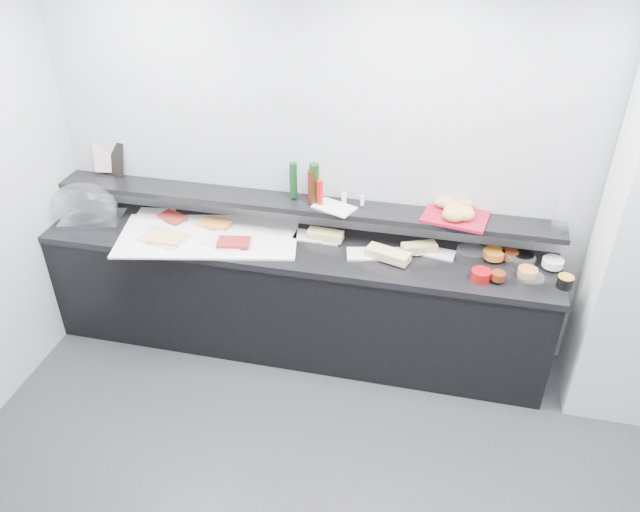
% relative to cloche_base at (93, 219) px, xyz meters
% --- Properties ---
extents(back_wall, '(5.00, 0.02, 2.70)m').
position_rel_cloche_base_xyz_m(back_wall, '(2.23, 0.32, 0.43)').
color(back_wall, '#A8AAAF').
rests_on(back_wall, ground).
extents(ceiling, '(5.00, 5.00, 0.00)m').
position_rel_cloche_base_xyz_m(ceiling, '(2.23, -1.68, 1.78)').
color(ceiling, white).
rests_on(ceiling, back_wall).
extents(buffet_cabinet, '(3.60, 0.60, 0.85)m').
position_rel_cloche_base_xyz_m(buffet_cabinet, '(1.53, 0.02, -0.50)').
color(buffet_cabinet, black).
rests_on(buffet_cabinet, ground).
extents(counter_top, '(3.62, 0.62, 0.05)m').
position_rel_cloche_base_xyz_m(counter_top, '(1.53, 0.02, -0.05)').
color(counter_top, black).
rests_on(counter_top, buffet_cabinet).
extents(wall_shelf, '(3.60, 0.25, 0.04)m').
position_rel_cloche_base_xyz_m(wall_shelf, '(1.53, 0.19, 0.21)').
color(wall_shelf, black).
rests_on(wall_shelf, back_wall).
extents(cloche_base, '(0.48, 0.37, 0.04)m').
position_rel_cloche_base_xyz_m(cloche_base, '(0.00, 0.00, 0.00)').
color(cloche_base, '#B3B6BA').
rests_on(cloche_base, counter_top).
extents(cloche_dome, '(0.53, 0.40, 0.34)m').
position_rel_cloche_base_xyz_m(cloche_dome, '(-0.05, 0.01, 0.11)').
color(cloche_dome, white).
rests_on(cloche_dome, cloche_base).
extents(linen_runner, '(1.35, 0.84, 0.01)m').
position_rel_cloche_base_xyz_m(linen_runner, '(0.92, -0.02, -0.01)').
color(linen_runner, white).
rests_on(linen_runner, counter_top).
extents(platter_meat_a, '(0.29, 0.22, 0.01)m').
position_rel_cloche_base_xyz_m(platter_meat_a, '(0.42, 0.17, 0.00)').
color(platter_meat_a, silver).
rests_on(platter_meat_a, linen_runner).
extents(food_meat_a, '(0.23, 0.19, 0.02)m').
position_rel_cloche_base_xyz_m(food_meat_a, '(0.57, 0.13, 0.02)').
color(food_meat_a, maroon).
rests_on(food_meat_a, platter_meat_a).
extents(platter_salmon, '(0.30, 0.23, 0.01)m').
position_rel_cloche_base_xyz_m(platter_salmon, '(0.83, 0.15, 0.00)').
color(platter_salmon, white).
rests_on(platter_salmon, linen_runner).
extents(food_salmon, '(0.23, 0.16, 0.02)m').
position_rel_cloche_base_xyz_m(food_salmon, '(0.92, 0.11, 0.02)').
color(food_salmon, orange).
rests_on(food_salmon, platter_salmon).
extents(platter_cheese, '(0.36, 0.28, 0.01)m').
position_rel_cloche_base_xyz_m(platter_cheese, '(0.63, -0.13, 0.00)').
color(platter_cheese, silver).
rests_on(platter_cheese, linen_runner).
extents(food_cheese, '(0.25, 0.16, 0.02)m').
position_rel_cloche_base_xyz_m(food_cheese, '(0.66, -0.16, 0.02)').
color(food_cheese, '#EBC65B').
rests_on(food_cheese, platter_cheese).
extents(platter_meat_b, '(0.35, 0.29, 0.01)m').
position_rel_cloche_base_xyz_m(platter_meat_b, '(1.07, -0.09, 0.00)').
color(platter_meat_b, white).
rests_on(platter_meat_b, linen_runner).
extents(food_meat_b, '(0.24, 0.18, 0.02)m').
position_rel_cloche_base_xyz_m(food_meat_b, '(1.14, -0.11, 0.02)').
color(food_meat_b, maroon).
rests_on(food_meat_b, platter_meat_b).
extents(sandwich_plate_left, '(0.34, 0.15, 0.01)m').
position_rel_cloche_base_xyz_m(sandwich_plate_left, '(1.67, 0.14, -0.01)').
color(sandwich_plate_left, white).
rests_on(sandwich_plate_left, counter_top).
extents(sandwich_food_left, '(0.26, 0.11, 0.06)m').
position_rel_cloche_base_xyz_m(sandwich_food_left, '(1.73, 0.12, 0.02)').
color(sandwich_food_left, '#E1CB76').
rests_on(sandwich_food_left, sandwich_plate_left).
extents(tongs_left, '(0.15, 0.08, 0.01)m').
position_rel_cloche_base_xyz_m(tongs_left, '(1.76, 0.09, -0.00)').
color(tongs_left, silver).
rests_on(tongs_left, sandwich_plate_left).
extents(sandwich_plate_mid, '(0.39, 0.23, 0.01)m').
position_rel_cloche_base_xyz_m(sandwich_plate_mid, '(2.10, 0.01, -0.01)').
color(sandwich_plate_mid, white).
rests_on(sandwich_plate_mid, counter_top).
extents(sandwich_food_mid, '(0.32, 0.20, 0.06)m').
position_rel_cloche_base_xyz_m(sandwich_food_mid, '(2.20, -0.03, 0.02)').
color(sandwich_food_mid, tan).
rests_on(sandwich_food_mid, sandwich_plate_mid).
extents(tongs_mid, '(0.15, 0.08, 0.01)m').
position_rel_cloche_base_xyz_m(tongs_mid, '(2.13, -0.07, -0.00)').
color(tongs_mid, silver).
rests_on(tongs_mid, sandwich_plate_mid).
extents(sandwich_plate_right, '(0.31, 0.17, 0.01)m').
position_rel_cloche_base_xyz_m(sandwich_plate_right, '(2.49, 0.12, -0.01)').
color(sandwich_plate_right, white).
rests_on(sandwich_plate_right, counter_top).
extents(sandwich_food_right, '(0.25, 0.17, 0.06)m').
position_rel_cloche_base_xyz_m(sandwich_food_right, '(2.39, 0.10, 0.02)').
color(sandwich_food_right, tan).
rests_on(sandwich_food_right, sandwich_plate_right).
extents(tongs_right, '(0.14, 0.08, 0.01)m').
position_rel_cloche_base_xyz_m(tongs_right, '(2.45, 0.07, -0.00)').
color(tongs_right, silver).
rests_on(tongs_right, sandwich_plate_right).
extents(bowl_glass_fruit, '(0.19, 0.19, 0.07)m').
position_rel_cloche_base_xyz_m(bowl_glass_fruit, '(2.73, 0.11, 0.02)').
color(bowl_glass_fruit, silver).
rests_on(bowl_glass_fruit, counter_top).
extents(fill_glass_fruit, '(0.17, 0.17, 0.05)m').
position_rel_cloche_base_xyz_m(fill_glass_fruit, '(2.89, 0.13, 0.03)').
color(fill_glass_fruit, '#CB6D1B').
rests_on(fill_glass_fruit, bowl_glass_fruit).
extents(bowl_black_jam, '(0.16, 0.16, 0.07)m').
position_rel_cloche_base_xyz_m(bowl_black_jam, '(3.08, 0.13, 0.02)').
color(bowl_black_jam, black).
rests_on(bowl_black_jam, counter_top).
extents(fill_black_jam, '(0.14, 0.14, 0.05)m').
position_rel_cloche_base_xyz_m(fill_black_jam, '(2.99, 0.14, 0.03)').
color(fill_black_jam, '#551E0C').
rests_on(fill_black_jam, bowl_black_jam).
extents(bowl_glass_cream, '(0.21, 0.21, 0.07)m').
position_rel_cloche_base_xyz_m(bowl_glass_cream, '(3.06, 0.10, 0.02)').
color(bowl_glass_cream, white).
rests_on(bowl_glass_cream, counter_top).
extents(fill_glass_cream, '(0.17, 0.17, 0.05)m').
position_rel_cloche_base_xyz_m(fill_glass_cream, '(3.26, 0.11, 0.03)').
color(fill_glass_cream, white).
rests_on(fill_glass_cream, bowl_glass_cream).
extents(bowl_red_jam, '(0.16, 0.16, 0.07)m').
position_rel_cloche_base_xyz_m(bowl_red_jam, '(2.81, -0.13, 0.02)').
color(bowl_red_jam, maroon).
rests_on(bowl_red_jam, counter_top).
extents(fill_red_jam, '(0.10, 0.10, 0.05)m').
position_rel_cloche_base_xyz_m(fill_red_jam, '(2.91, -0.13, 0.03)').
color(fill_red_jam, '#60200D').
rests_on(fill_red_jam, bowl_red_jam).
extents(bowl_glass_salmon, '(0.22, 0.22, 0.07)m').
position_rel_cloche_base_xyz_m(bowl_glass_salmon, '(3.11, -0.12, 0.02)').
color(bowl_glass_salmon, white).
rests_on(bowl_glass_salmon, counter_top).
extents(fill_glass_salmon, '(0.15, 0.15, 0.05)m').
position_rel_cloche_base_xyz_m(fill_glass_salmon, '(3.10, -0.05, 0.03)').
color(fill_glass_salmon, orange).
rests_on(fill_glass_salmon, bowl_glass_salmon).
extents(bowl_black_fruit, '(0.11, 0.11, 0.07)m').
position_rel_cloche_base_xyz_m(bowl_black_fruit, '(3.32, -0.09, 0.02)').
color(bowl_black_fruit, black).
rests_on(bowl_black_fruit, counter_top).
extents(fill_black_fruit, '(0.11, 0.11, 0.05)m').
position_rel_cloche_base_xyz_m(fill_black_fruit, '(3.32, -0.08, 0.03)').
color(fill_black_fruit, orange).
rests_on(fill_black_fruit, bowl_black_fruit).
extents(framed_print, '(0.21, 0.13, 0.26)m').
position_rel_cloche_base_xyz_m(framed_print, '(0.07, 0.31, 0.36)').
color(framed_print, black).
rests_on(framed_print, wall_shelf).
extents(print_art, '(0.16, 0.08, 0.22)m').
position_rel_cloche_base_xyz_m(print_art, '(-0.01, 0.30, 0.36)').
color(print_art, '#CCA093').
rests_on(print_art, framed_print).
extents(condiment_tray, '(0.32, 0.26, 0.01)m').
position_rel_cloche_base_xyz_m(condiment_tray, '(1.79, 0.15, 0.24)').
color(condiment_tray, white).
rests_on(condiment_tray, wall_shelf).
extents(bottle_green_a, '(0.07, 0.07, 0.26)m').
position_rel_cloche_base_xyz_m(bottle_green_a, '(1.48, 0.23, 0.37)').
color(bottle_green_a, '#0F3814').
rests_on(bottle_green_a, condiment_tray).
extents(bottle_brown, '(0.07, 0.07, 0.24)m').
position_rel_cloche_base_xyz_m(bottle_brown, '(1.63, 0.18, 0.36)').
color(bottle_brown, '#3D180B').
rests_on(bottle_brown, condiment_tray).
extents(bottle_green_b, '(0.07, 0.07, 0.28)m').
position_rel_cloche_base_xyz_m(bottle_green_b, '(1.64, 0.20, 0.38)').
color(bottle_green_b, '#11370F').
rests_on(bottle_green_b, condiment_tray).
extents(bottle_hot, '(0.05, 0.05, 0.18)m').
position_rel_cloche_base_xyz_m(bottle_hot, '(1.69, 0.16, 0.33)').
color(bottle_hot, red).
rests_on(bottle_hot, condiment_tray).
extents(shaker_salt, '(0.05, 0.05, 0.07)m').
position_rel_cloche_base_xyz_m(shaker_salt, '(1.84, 0.23, 0.28)').
color(shaker_salt, silver).
rests_on(shaker_salt, condiment_tray).
extents(shaker_pepper, '(0.03, 0.03, 0.07)m').
position_rel_cloche_base_xyz_m(shaker_pepper, '(1.97, 0.21, 0.28)').
color(shaker_pepper, white).
rests_on(shaker_pepper, condiment_tray).
extents(bread_tray, '(0.46, 0.36, 0.02)m').
position_rel_cloche_base_xyz_m(bread_tray, '(2.61, 0.19, 0.24)').
color(bread_tray, maroon).
rests_on(bread_tray, wall_shelf).
extents(bread_roll_nw, '(0.15, 0.11, 0.08)m').
position_rel_cloche_base_xyz_m(bread_roll_nw, '(2.60, 0.23, 0.29)').
color(bread_roll_nw, '#B89346').
rests_on(bread_roll_nw, bread_tray).
extents(bread_roll_n, '(0.16, 0.10, 0.08)m').
position_rel_cloche_base_xyz_m(bread_roll_n, '(2.53, 0.29, 0.29)').
color(bread_roll_n, '#B38A44').
rests_on(bread_roll_n, bread_tray).
extents(bread_roll_ne, '(0.13, 0.09, 0.08)m').
position_rel_cloche_base_xyz_m(bread_roll_ne, '(2.66, 0.29, 0.29)').
color(bread_roll_ne, '#B18743').
rests_on(bread_roll_ne, bread_tray).
extents(bread_roll_sw, '(0.17, 0.13, 0.08)m').
position_rel_cloche_base_xyz_m(bread_roll_sw, '(2.59, 0.11, 0.29)').
color(bread_roll_sw, '#BD8E48').
rests_on(bread_roll_sw, bread_tray).
extents(bread_roll_s, '(0.14, 0.11, 0.08)m').
position_rel_cloche_base_xyz_m(bread_roll_s, '(2.67, 0.14, 0.29)').
color(bread_roll_s, '#D6AC51').
rests_on(bread_roll_s, bread_tray).
extents(bread_roll_se, '(0.14, 0.10, 0.08)m').
position_rel_cloche_base_xyz_m(bread_roll_se, '(2.66, 0.14, 0.29)').
color(bread_roll_se, tan).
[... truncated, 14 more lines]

